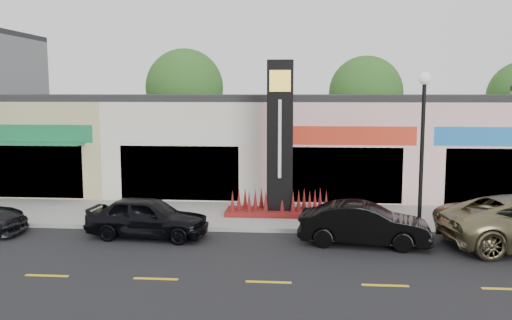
# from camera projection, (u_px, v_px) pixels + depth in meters

# --- Properties ---
(ground) EXTENTS (120.00, 120.00, 0.00)m
(ground) POSITION_uv_depth(u_px,v_px,m) (181.00, 247.00, 17.34)
(ground) COLOR black
(ground) RESTS_ON ground
(sidewalk) EXTENTS (52.00, 4.30, 0.15)m
(sidewalk) POSITION_uv_depth(u_px,v_px,m) (205.00, 214.00, 21.63)
(sidewalk) COLOR gray
(sidewalk) RESTS_ON ground
(curb) EXTENTS (52.00, 0.20, 0.15)m
(curb) POSITION_uv_depth(u_px,v_px,m) (194.00, 228.00, 19.40)
(curb) COLOR gray
(curb) RESTS_ON ground
(shop_beige) EXTENTS (7.00, 10.85, 4.80)m
(shop_beige) POSITION_uv_depth(u_px,v_px,m) (71.00, 140.00, 29.07)
(shop_beige) COLOR tan
(shop_beige) RESTS_ON ground
(shop_cream) EXTENTS (7.00, 10.01, 4.80)m
(shop_cream) POSITION_uv_depth(u_px,v_px,m) (200.00, 141.00, 28.51)
(shop_cream) COLOR silver
(shop_cream) RESTS_ON ground
(shop_pink_w) EXTENTS (7.00, 10.01, 4.80)m
(shop_pink_w) POSITION_uv_depth(u_px,v_px,m) (334.00, 142.00, 27.93)
(shop_pink_w) COLOR beige
(shop_pink_w) RESTS_ON ground
(shop_pink_e) EXTENTS (7.00, 10.01, 4.80)m
(shop_pink_e) POSITION_uv_depth(u_px,v_px,m) (473.00, 143.00, 27.35)
(shop_pink_e) COLOR beige
(shop_pink_e) RESTS_ON ground
(tree_rear_west) EXTENTS (5.20, 5.20, 7.83)m
(tree_rear_west) POSITION_uv_depth(u_px,v_px,m) (185.00, 88.00, 36.30)
(tree_rear_west) COLOR #382619
(tree_rear_west) RESTS_ON ground
(tree_rear_mid) EXTENTS (4.80, 4.80, 7.29)m
(tree_rear_mid) POSITION_uv_depth(u_px,v_px,m) (366.00, 93.00, 35.35)
(tree_rear_mid) COLOR #382619
(tree_rear_mid) RESTS_ON ground
(lamp_east_near) EXTENTS (0.44, 0.44, 5.47)m
(lamp_east_near) POSITION_uv_depth(u_px,v_px,m) (423.00, 134.00, 18.72)
(lamp_east_near) COLOR black
(lamp_east_near) RESTS_ON sidewalk
(pylon_sign) EXTENTS (4.20, 1.30, 6.00)m
(pylon_sign) POSITION_uv_depth(u_px,v_px,m) (280.00, 161.00, 20.96)
(pylon_sign) COLOR #601710
(pylon_sign) RESTS_ON sidewalk
(car_black_sedan) EXTENTS (2.06, 4.28, 1.41)m
(car_black_sedan) POSITION_uv_depth(u_px,v_px,m) (148.00, 217.00, 18.43)
(car_black_sedan) COLOR black
(car_black_sedan) RESTS_ON ground
(car_black_conv) EXTENTS (1.96, 4.32, 1.38)m
(car_black_conv) POSITION_uv_depth(u_px,v_px,m) (364.00, 224.00, 17.51)
(car_black_conv) COLOR black
(car_black_conv) RESTS_ON ground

